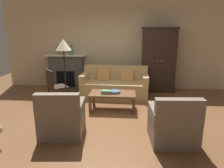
{
  "coord_description": "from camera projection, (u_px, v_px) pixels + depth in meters",
  "views": [
    {
      "loc": [
        0.52,
        -4.5,
        1.93
      ],
      "look_at": [
        0.07,
        0.81,
        0.55
      ],
      "focal_mm": 34.41,
      "sensor_mm": 36.0,
      "label": 1
    }
  ],
  "objects": [
    {
      "name": "book_stack",
      "position": [
        106.0,
        92.0,
        5.13
      ],
      "size": [
        0.25,
        0.19,
        0.08
      ],
      "color": "gray",
      "rests_on": "coffee_table"
    },
    {
      "name": "floor_lamp",
      "position": [
        64.0,
        49.0,
        4.95
      ],
      "size": [
        0.36,
        0.36,
        1.7
      ],
      "color": "black",
      "rests_on": "ground"
    },
    {
      "name": "fruit_bowl",
      "position": [
        115.0,
        92.0,
        5.18
      ],
      "size": [
        0.27,
        0.27,
        0.06
      ],
      "primitive_type": "cylinder",
      "color": "slate",
      "rests_on": "coffee_table"
    },
    {
      "name": "armoire",
      "position": [
        158.0,
        60.0,
        6.64
      ],
      "size": [
        1.06,
        0.57,
        1.97
      ],
      "color": "black",
      "rests_on": "ground"
    },
    {
      "name": "coffee_table",
      "position": [
        113.0,
        95.0,
        5.21
      ],
      "size": [
        1.1,
        0.6,
        0.42
      ],
      "color": "brown",
      "rests_on": "ground"
    },
    {
      "name": "fireplace",
      "position": [
        67.0,
        71.0,
        7.06
      ],
      "size": [
        1.26,
        0.48,
        1.12
      ],
      "color": "#4C4947",
      "rests_on": "ground"
    },
    {
      "name": "ground_plane",
      "position": [
        106.0,
        116.0,
        4.86
      ],
      "size": [
        9.6,
        9.6,
        0.0
      ],
      "primitive_type": "plane",
      "color": "brown"
    },
    {
      "name": "side_chair_wooden",
      "position": [
        54.0,
        84.0,
        5.6
      ],
      "size": [
        0.62,
        0.62,
        0.9
      ],
      "color": "black",
      "rests_on": "ground"
    },
    {
      "name": "armchair_near_left",
      "position": [
        62.0,
        119.0,
        3.95
      ],
      "size": [
        0.84,
        0.83,
        0.88
      ],
      "color": "#756656",
      "rests_on": "ground"
    },
    {
      "name": "back_wall",
      "position": [
        114.0,
        45.0,
        6.97
      ],
      "size": [
        7.2,
        0.1,
        2.8
      ],
      "primitive_type": "cube",
      "color": "beige",
      "rests_on": "ground"
    },
    {
      "name": "armchair_near_right",
      "position": [
        173.0,
        125.0,
        3.69
      ],
      "size": [
        0.83,
        0.82,
        0.88
      ],
      "color": "#756656",
      "rests_on": "ground"
    },
    {
      "name": "mantel_vase_jade",
      "position": [
        71.0,
        50.0,
        6.86
      ],
      "size": [
        0.14,
        0.14,
        0.29
      ],
      "primitive_type": "cylinder",
      "color": "slate",
      "rests_on": "fireplace"
    },
    {
      "name": "couch",
      "position": [
        115.0,
        85.0,
        6.28
      ],
      "size": [
        1.95,
        0.91,
        0.86
      ],
      "color": "tan",
      "rests_on": "ground"
    },
    {
      "name": "mantel_vase_bronze",
      "position": [
        60.0,
        51.0,
        6.89
      ],
      "size": [
        0.1,
        0.1,
        0.25
      ],
      "primitive_type": "cylinder",
      "color": "olive",
      "rests_on": "fireplace"
    }
  ]
}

